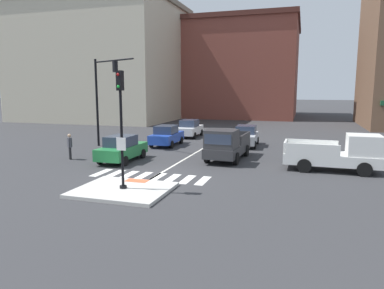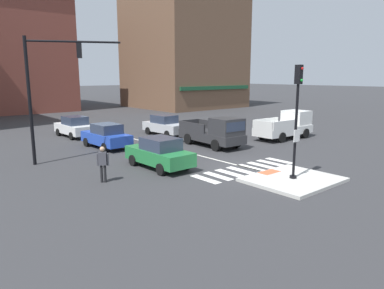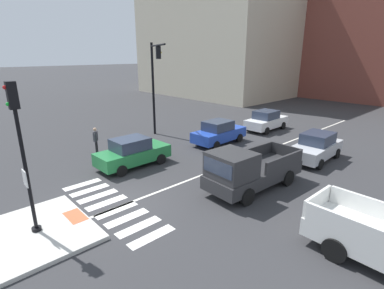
{
  "view_description": "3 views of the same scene",
  "coord_description": "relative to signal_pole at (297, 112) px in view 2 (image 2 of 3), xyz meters",
  "views": [
    {
      "loc": [
        7.47,
        -16.54,
        4.48
      ],
      "look_at": [
        1.48,
        2.56,
        1.37
      ],
      "focal_mm": 33.08,
      "sensor_mm": 36.0,
      "label": 1
    },
    {
      "loc": [
        -13.9,
        -12.15,
        4.82
      ],
      "look_at": [
        -1.2,
        2.89,
        1.02
      ],
      "focal_mm": 33.58,
      "sensor_mm": 36.0,
      "label": 2
    },
    {
      "loc": [
        10.21,
        -5.01,
        6.07
      ],
      "look_at": [
        -0.3,
        4.77,
        1.59
      ],
      "focal_mm": 27.35,
      "sensor_mm": 36.0,
      "label": 3
    }
  ],
  "objects": [
    {
      "name": "car_green_westbound_near",
      "position": [
        -3.31,
        6.0,
        -2.42
      ],
      "size": [
        1.89,
        4.12,
        1.64
      ],
      "color": "#237A3D",
      "rests_on": "ground"
    },
    {
      "name": "building_corner_right",
      "position": [
        21.64,
        34.84,
        5.8
      ],
      "size": [
        14.91,
        14.86,
        18.02
      ],
      "color": "brown",
      "rests_on": "ground"
    },
    {
      "name": "pickup_truck_white_cross_right",
      "position": [
        9.57,
        7.11,
        -2.25
      ],
      "size": [
        5.13,
        2.13,
        2.08
      ],
      "color": "white",
      "rests_on": "ground"
    },
    {
      "name": "lane_centre_line",
      "position": [
        0.25,
        12.95,
        -3.23
      ],
      "size": [
        0.14,
        28.0,
        0.01
      ],
      "primitive_type": "cube",
      "color": "silver",
      "rests_on": "ground"
    },
    {
      "name": "car_blue_westbound_far",
      "position": [
        -2.94,
        12.74,
        -2.42
      ],
      "size": [
        1.96,
        4.16,
        1.64
      ],
      "color": "#2347B7",
      "rests_on": "ground"
    },
    {
      "name": "car_white_westbound_distant",
      "position": [
        -2.81,
        18.4,
        -2.42
      ],
      "size": [
        1.94,
        4.15,
        1.64
      ],
      "color": "white",
      "rests_on": "ground"
    },
    {
      "name": "crosswalk_stripe_d",
      "position": [
        -0.41,
        2.86,
        -3.23
      ],
      "size": [
        0.44,
        1.8,
        0.01
      ],
      "primitive_type": "cube",
      "color": "silver",
      "rests_on": "ground"
    },
    {
      "name": "ground_plane",
      "position": [
        0.0,
        2.95,
        -3.23
      ],
      "size": [
        300.0,
        300.0,
        0.0
      ],
      "primitive_type": "plane",
      "color": "#333335"
    },
    {
      "name": "signal_pole",
      "position": [
        0.0,
        0.0,
        0.0
      ],
      "size": [
        0.44,
        0.38,
        5.13
      ],
      "color": "black",
      "rests_on": "traffic_island"
    },
    {
      "name": "crosswalk_stripe_f",
      "position": [
        1.23,
        2.86,
        -3.23
      ],
      "size": [
        0.44,
        1.8,
        0.01
      ],
      "primitive_type": "cube",
      "color": "silver",
      "rests_on": "ground"
    },
    {
      "name": "crosswalk_stripe_g",
      "position": [
        2.06,
        2.86,
        -3.23
      ],
      "size": [
        0.44,
        1.8,
        0.01
      ],
      "primitive_type": "cube",
      "color": "silver",
      "rests_on": "ground"
    },
    {
      "name": "traffic_island",
      "position": [
        0.0,
        0.01,
        -3.15
      ],
      "size": [
        4.06,
        3.42,
        0.15
      ],
      "primitive_type": "cube",
      "color": "beige",
      "rests_on": "ground"
    },
    {
      "name": "tactile_pad_front",
      "position": [
        0.0,
        1.37,
        -3.08
      ],
      "size": [
        1.1,
        0.6,
        0.01
      ],
      "primitive_type": "cube",
      "color": "#DB5B38",
      "rests_on": "traffic_island"
    },
    {
      "name": "car_silver_eastbound_far",
      "position": [
        3.2,
        14.46,
        -2.42
      ],
      "size": [
        1.98,
        4.17,
        1.64
      ],
      "color": "silver",
      "rests_on": "ground"
    },
    {
      "name": "crosswalk_stripe_h",
      "position": [
        2.88,
        2.86,
        -3.23
      ],
      "size": [
        0.44,
        1.8,
        0.01
      ],
      "primitive_type": "cube",
      "color": "silver",
      "rests_on": "ground"
    },
    {
      "name": "traffic_light_mast",
      "position": [
        -7.32,
        10.6,
        1.23
      ],
      "size": [
        4.46,
        2.31,
        6.83
      ],
      "color": "black",
      "rests_on": "ground"
    },
    {
      "name": "pedestrian_at_curb_left",
      "position": [
        -6.78,
        5.5,
        -2.25
      ],
      "size": [
        0.45,
        0.4,
        1.67
      ],
      "color": "black",
      "rests_on": "ground"
    },
    {
      "name": "crosswalk_stripe_a",
      "position": [
        -2.88,
        2.86,
        -3.23
      ],
      "size": [
        0.44,
        1.8,
        0.01
      ],
      "primitive_type": "cube",
      "color": "silver",
      "rests_on": "ground"
    },
    {
      "name": "crosswalk_stripe_b",
      "position": [
        -2.06,
        2.86,
        -3.23
      ],
      "size": [
        0.44,
        1.8,
        0.01
      ],
      "primitive_type": "cube",
      "color": "silver",
      "rests_on": "ground"
    },
    {
      "name": "crosswalk_stripe_c",
      "position": [
        -1.23,
        2.86,
        -3.23
      ],
      "size": [
        0.44,
        1.8,
        0.01
      ],
      "primitive_type": "cube",
      "color": "silver",
      "rests_on": "ground"
    },
    {
      "name": "crosswalk_stripe_e",
      "position": [
        0.41,
        2.86,
        -3.23
      ],
      "size": [
        0.44,
        1.8,
        0.01
      ],
      "primitive_type": "cube",
      "color": "silver",
      "rests_on": "ground"
    },
    {
      "name": "pickup_truck_charcoal_eastbound_mid",
      "position": [
        2.91,
        8.22,
        -2.25
      ],
      "size": [
        2.26,
        5.19,
        2.08
      ],
      "color": "#2D2D30",
      "rests_on": "ground"
    }
  ]
}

